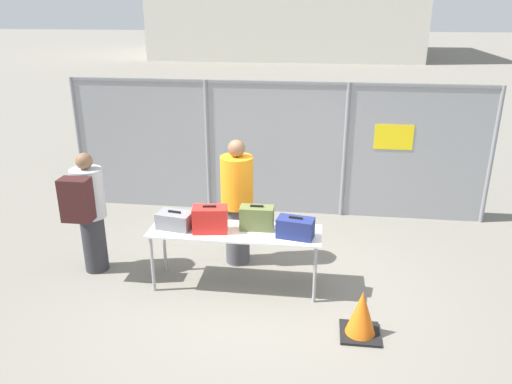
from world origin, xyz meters
TOP-DOWN VIEW (x-y plane):
  - ground_plane at (0.00, 0.00)m, footprint 120.00×120.00m
  - fence_section at (0.02, 2.56)m, footprint 6.86×0.07m
  - inspection_table at (-0.26, 0.10)m, footprint 2.09×0.61m
  - suitcase_grey at (-1.00, 0.09)m, footprint 0.45×0.33m
  - suitcase_red at (-0.55, 0.04)m, footprint 0.44×0.29m
  - suitcase_olive at (0.00, 0.18)m, footprint 0.41×0.21m
  - suitcase_navy at (0.48, 0.02)m, footprint 0.46×0.30m
  - traveler_hooded at (-2.18, 0.22)m, footprint 0.40×0.62m
  - security_worker_near at (-0.33, 0.74)m, footprint 0.43×0.43m
  - utility_trailer at (0.60, 4.65)m, footprint 4.16×2.30m
  - traffic_cone at (1.24, -0.71)m, footprint 0.43×0.43m

SIDE VIEW (x-z plane):
  - ground_plane at x=0.00m, z-range 0.00..0.00m
  - traffic_cone at x=1.24m, z-range -0.02..0.51m
  - utility_trailer at x=0.60m, z-range 0.07..0.79m
  - inspection_table at x=-0.26m, z-range 0.32..1.09m
  - suitcase_grey at x=-1.00m, z-range 0.76..0.98m
  - suitcase_navy at x=0.48m, z-range 0.76..1.02m
  - traveler_hooded at x=-2.18m, z-range 0.08..1.70m
  - security_worker_near at x=-0.33m, z-range 0.03..1.76m
  - suitcase_olive at x=0.00m, z-range 0.76..1.07m
  - suitcase_red at x=-0.55m, z-range 0.76..1.09m
  - fence_section at x=0.02m, z-range 0.05..2.27m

